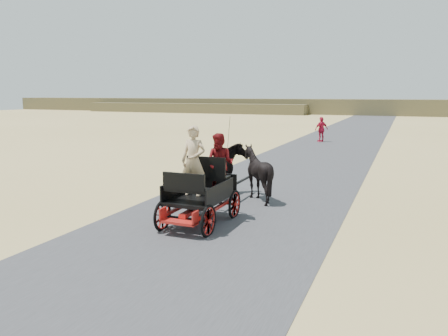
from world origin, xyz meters
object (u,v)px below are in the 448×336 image
at_px(horse_left, 225,171).
at_px(pedestrian, 321,129).
at_px(carriage, 200,210).
at_px(horse_right, 257,173).

xyz_separation_m(horse_left, pedestrian, (-0.05, 17.56, 0.02)).
relative_size(carriage, pedestrian, 1.39).
bearing_deg(carriage, pedestrian, 91.67).
bearing_deg(carriage, horse_right, 79.61).
height_order(carriage, horse_left, horse_left).
xyz_separation_m(horse_left, horse_right, (1.10, 0.00, 0.00)).
relative_size(carriage, horse_left, 1.20).
xyz_separation_m(carriage, horse_right, (0.55, 3.00, 0.49)).
relative_size(horse_left, pedestrian, 1.16).
height_order(horse_left, pedestrian, pedestrian).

